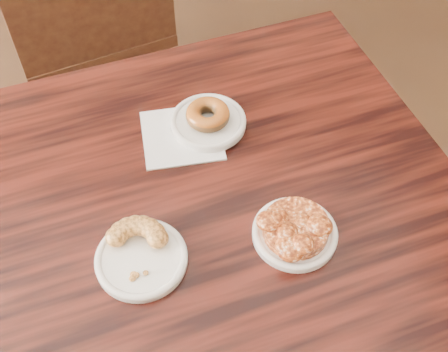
{
  "coord_description": "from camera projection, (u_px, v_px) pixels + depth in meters",
  "views": [
    {
      "loc": [
        0.17,
        -0.57,
        1.55
      ],
      "look_at": [
        0.25,
        0.01,
        0.8
      ],
      "focal_mm": 45.0,
      "sensor_mm": 36.0,
      "label": 1
    }
  ],
  "objects": [
    {
      "name": "cafe_table",
      "position": [
        219.0,
        304.0,
        1.27
      ],
      "size": [
        1.06,
        1.06,
        0.75
      ],
      "primitive_type": "cube",
      "rotation": [
        0.0,
        0.0,
        0.22
      ],
      "color": "black",
      "rests_on": "floor"
    },
    {
      "name": "chair_far",
      "position": [
        83.0,
        19.0,
        1.79
      ],
      "size": [
        0.63,
        0.63,
        0.9
      ],
      "primitive_type": null,
      "rotation": [
        0.0,
        0.0,
        3.46
      ],
      "color": "black",
      "rests_on": "floor"
    },
    {
      "name": "napkin",
      "position": [
        182.0,
        135.0,
        1.08
      ],
      "size": [
        0.16,
        0.16,
        0.0
      ],
      "primitive_type": "cube",
      "rotation": [
        0.0,
        0.0,
        0.05
      ],
      "color": "silver",
      "rests_on": "cafe_table"
    },
    {
      "name": "plate_donut",
      "position": [
        208.0,
        122.0,
        1.09
      ],
      "size": [
        0.15,
        0.15,
        0.01
      ],
      "primitive_type": "cylinder",
      "color": "white",
      "rests_on": "napkin"
    },
    {
      "name": "plate_cruller",
      "position": [
        141.0,
        259.0,
        0.91
      ],
      "size": [
        0.15,
        0.15,
        0.01
      ],
      "primitive_type": "cylinder",
      "color": "white",
      "rests_on": "cafe_table"
    },
    {
      "name": "plate_fritter",
      "position": [
        295.0,
        234.0,
        0.94
      ],
      "size": [
        0.14,
        0.14,
        0.01
      ],
      "primitive_type": "cylinder",
      "color": "white",
      "rests_on": "cafe_table"
    },
    {
      "name": "glazed_donut",
      "position": [
        208.0,
        115.0,
        1.07
      ],
      "size": [
        0.08,
        0.08,
        0.03
      ],
      "primitive_type": "torus",
      "color": "brown",
      "rests_on": "plate_donut"
    },
    {
      "name": "apple_fritter",
      "position": [
        296.0,
        226.0,
        0.92
      ],
      "size": [
        0.15,
        0.15,
        0.04
      ],
      "primitive_type": null,
      "color": "#431507",
      "rests_on": "plate_fritter"
    },
    {
      "name": "cruller_fragment",
      "position": [
        140.0,
        252.0,
        0.89
      ],
      "size": [
        0.12,
        0.12,
        0.03
      ],
      "primitive_type": null,
      "color": "brown",
      "rests_on": "plate_cruller"
    }
  ]
}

